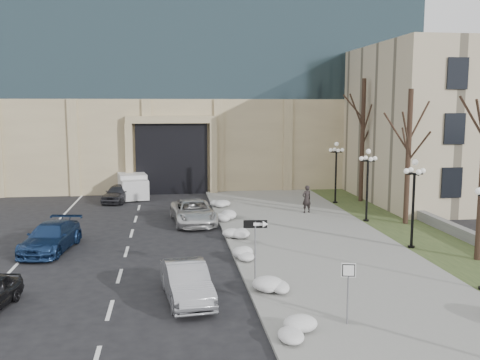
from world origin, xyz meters
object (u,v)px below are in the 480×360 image
Objects in this scene: car_e at (118,193)px; keep_sign at (348,280)px; lamppost_c at (368,175)px; box_truck at (132,185)px; lamppost_d at (336,164)px; car_d at (193,212)px; pedestrian at (307,199)px; lamppost_b at (414,192)px; one_way_sign at (259,232)px; car_c at (51,237)px; car_b at (187,282)px.

keep_sign is at bearing -54.03° from car_e.
box_truck is at bearing 141.77° from lamppost_c.
box_truck is 16.82m from lamppost_d.
lamppost_c reaches higher than keep_sign.
pedestrian is at bearing 8.37° from car_d.
keep_sign is 0.47× the size of lamppost_b.
car_d is at bearing -77.51° from box_truck.
keep_sign reaches higher than pedestrian.
lamppost_c is at bearing -48.09° from box_truck.
car_d is 12.07m from box_truck.
box_truck is 2.82× the size of keep_sign.
box_truck is 24.29m from one_way_sign.
keep_sign is (9.88, -25.29, 0.96)m from car_e.
lamppost_c is (18.67, 4.33, 2.34)m from car_c.
lamppost_d reaches higher than box_truck.
lamppost_c is 6.50m from lamppost_d.
pedestrian is 0.30× the size of box_truck.
lamppost_d is (11.94, 18.85, 2.34)m from car_b.
lamppost_c reaches higher than car_b.
lamppost_b reaches higher than keep_sign.
lamppost_b reaches higher than car_e.
lamppost_b is (15.64, -18.82, 2.13)m from box_truck.
car_b is 0.94× the size of lamppost_b.
car_c is 16.93m from box_truck.
one_way_sign is at bearing 128.87° from keep_sign.
box_truck is at bearing 129.73° from lamppost_b.
car_b is 0.89× the size of car_c.
keep_sign is 23.15m from lamppost_d.
pedestrian reaches higher than car_c.
keep_sign is (2.24, -4.68, -0.64)m from one_way_sign.
one_way_sign is at bearing -24.62° from car_c.
lamppost_b is (11.05, -7.66, 2.32)m from car_d.
lamppost_d is at bearing 39.52° from car_c.
car_c is at bearing -84.20° from car_e.
lamppost_b and lamppost_d have the same top height.
car_d is 2.42× the size of keep_sign.
lamppost_b reaches higher than one_way_sign.
car_c is 2.23× the size of keep_sign.
car_b is 17.75m from pedestrian.
box_truck is 20.02m from lamppost_c.
car_d is at bearing -4.77° from pedestrian.
lamppost_d is (6.62, 22.14, 1.41)m from keep_sign.
pedestrian is 0.84× the size of keep_sign.
pedestrian is at bearing 52.96° from car_b.
lamppost_c is (16.50, -9.65, 2.37)m from car_e.
car_d is at bearing 105.29° from one_way_sign.
one_way_sign is at bearing -153.28° from lamppost_b.
keep_sign is at bearing -106.64° from lamppost_d.
pedestrian reaches higher than box_truck.
lamppost_c is (8.86, 10.96, 0.78)m from one_way_sign.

